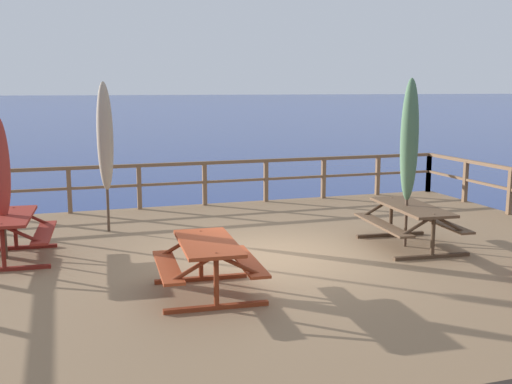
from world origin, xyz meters
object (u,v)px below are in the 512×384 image
at_px(picnic_table_mid_centre, 9,228).
at_px(picnic_table_back_right, 208,256).
at_px(patio_umbrella_short_mid, 0,169).
at_px(patio_umbrella_tall_mid_left, 105,137).
at_px(patio_umbrella_short_back, 409,141).
at_px(picnic_table_mid_right, 411,217).

relative_size(picnic_table_mid_centre, picnic_table_back_right, 1.06).
relative_size(patio_umbrella_short_mid, patio_umbrella_tall_mid_left, 0.81).
distance_m(patio_umbrella_short_mid, patio_umbrella_tall_mid_left, 2.40).
bearing_deg(picnic_table_mid_centre, patio_umbrella_tall_mid_left, 42.42).
bearing_deg(patio_umbrella_short_mid, patio_umbrella_tall_mid_left, 39.79).
bearing_deg(patio_umbrella_tall_mid_left, patio_umbrella_short_mid, -140.21).
distance_m(picnic_table_mid_centre, picnic_table_back_right, 3.90).
bearing_deg(patio_umbrella_short_back, picnic_table_back_right, -160.40).
relative_size(picnic_table_mid_centre, patio_umbrella_short_mid, 0.74).
bearing_deg(picnic_table_mid_centre, patio_umbrella_short_mid, 134.38).
relative_size(picnic_table_mid_centre, patio_umbrella_tall_mid_left, 0.60).
bearing_deg(picnic_table_mid_right, patio_umbrella_short_mid, 168.59).
distance_m(picnic_table_back_right, patio_umbrella_tall_mid_left, 4.66).
distance_m(picnic_table_back_right, patio_umbrella_short_mid, 4.13).
relative_size(picnic_table_mid_right, patio_umbrella_short_back, 0.68).
xyz_separation_m(patio_umbrella_short_back, patio_umbrella_tall_mid_left, (-5.08, 2.89, -0.03)).
xyz_separation_m(picnic_table_mid_right, patio_umbrella_tall_mid_left, (-5.16, 2.93, 1.35)).
distance_m(picnic_table_mid_right, patio_umbrella_short_mid, 7.19).
xyz_separation_m(picnic_table_mid_centre, picnic_table_back_right, (2.78, -2.74, -0.00)).
bearing_deg(patio_umbrella_short_back, picnic_table_mid_centre, 169.29).
xyz_separation_m(picnic_table_mid_right, picnic_table_mid_centre, (-6.91, 1.33, -0.01)).
xyz_separation_m(picnic_table_mid_right, picnic_table_back_right, (-4.13, -1.41, -0.01)).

